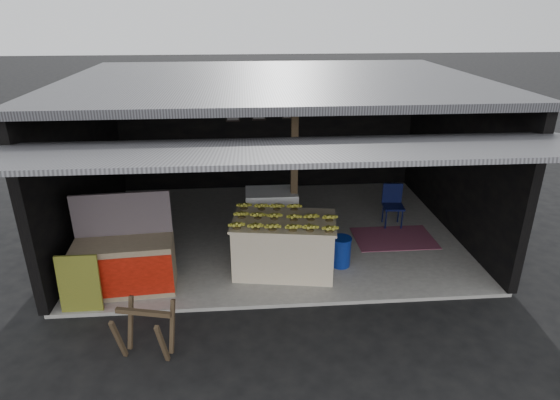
{
  "coord_description": "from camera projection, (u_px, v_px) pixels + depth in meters",
  "views": [
    {
      "loc": [
        -0.56,
        -5.8,
        4.16
      ],
      "look_at": [
        0.02,
        1.55,
        1.1
      ],
      "focal_mm": 30.0,
      "sensor_mm": 36.0,
      "label": 1
    }
  ],
  "objects": [
    {
      "name": "ground",
      "position": [
        287.0,
        308.0,
        6.98
      ],
      "size": [
        80.0,
        80.0,
        0.0
      ],
      "primitive_type": "plane",
      "color": "black",
      "rests_on": "ground"
    },
    {
      "name": "concrete_slab",
      "position": [
        275.0,
        231.0,
        9.27
      ],
      "size": [
        7.0,
        5.0,
        0.06
      ],
      "primitive_type": "cube",
      "color": "gray",
      "rests_on": "ground"
    },
    {
      "name": "shophouse",
      "position": [
        273.0,
        125.0,
        8.76
      ],
      "size": [
        7.4,
        7.29,
        3.02
      ],
      "color": "black",
      "rests_on": "ground"
    },
    {
      "name": "banana_table",
      "position": [
        284.0,
        245.0,
        7.7
      ],
      "size": [
        1.8,
        1.27,
        0.92
      ],
      "rotation": [
        0.0,
        0.0,
        -0.15
      ],
      "color": "beige",
      "rests_on": "concrete_slab"
    },
    {
      "name": "banana_pile",
      "position": [
        284.0,
        215.0,
        7.49
      ],
      "size": [
        1.66,
        1.15,
        0.18
      ],
      "primitive_type": null,
      "rotation": [
        0.0,
        0.0,
        -0.15
      ],
      "color": "gold",
      "rests_on": "banana_table"
    },
    {
      "name": "white_crate",
      "position": [
        272.0,
        217.0,
        8.59
      ],
      "size": [
        0.93,
        0.64,
        1.03
      ],
      "rotation": [
        0.0,
        0.0,
        -0.0
      ],
      "color": "white",
      "rests_on": "concrete_slab"
    },
    {
      "name": "neighbor_stall",
      "position": [
        125.0,
        264.0,
        7.15
      ],
      "size": [
        1.52,
        0.77,
        1.52
      ],
      "rotation": [
        0.0,
        0.0,
        0.08
      ],
      "color": "#998466",
      "rests_on": "concrete_slab"
    },
    {
      "name": "green_signboard",
      "position": [
        79.0,
        284.0,
        6.67
      ],
      "size": [
        0.59,
        0.11,
        0.88
      ],
      "primitive_type": "cube",
      "rotation": [
        -0.08,
        0.0,
        0.0
      ],
      "color": "black",
      "rests_on": "concrete_slab"
    },
    {
      "name": "sawhorse",
      "position": [
        145.0,
        327.0,
        5.86
      ],
      "size": [
        0.73,
        0.73,
        0.69
      ],
      "rotation": [
        0.0,
        0.0,
        -0.22
      ],
      "color": "#453522",
      "rests_on": "ground"
    },
    {
      "name": "water_barrel",
      "position": [
        341.0,
        252.0,
        7.92
      ],
      "size": [
        0.33,
        0.33,
        0.49
      ],
      "primitive_type": "cylinder",
      "color": "navy",
      "rests_on": "concrete_slab"
    },
    {
      "name": "plastic_chair",
      "position": [
        393.0,
        201.0,
        9.34
      ],
      "size": [
        0.43,
        0.43,
        0.84
      ],
      "rotation": [
        0.0,
        0.0,
        -0.09
      ],
      "color": "#0A0F38",
      "rests_on": "concrete_slab"
    },
    {
      "name": "magenta_rug",
      "position": [
        394.0,
        238.0,
        8.93
      ],
      "size": [
        1.5,
        1.0,
        0.01
      ],
      "primitive_type": "cube",
      "rotation": [
        0.0,
        0.0,
        0.0
      ],
      "color": "maroon",
      "rests_on": "concrete_slab"
    },
    {
      "name": "picture_frames",
      "position": [
        260.0,
        111.0,
        10.73
      ],
      "size": [
        1.62,
        0.04,
        0.46
      ],
      "color": "black",
      "rests_on": "shophouse"
    }
  ]
}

